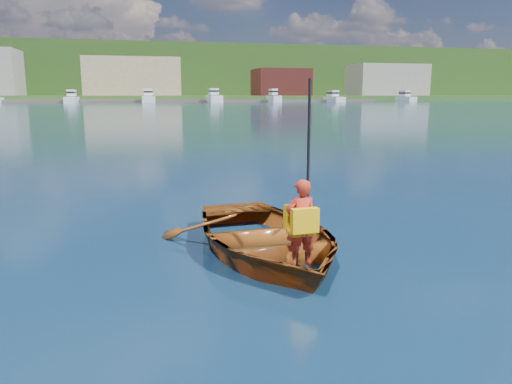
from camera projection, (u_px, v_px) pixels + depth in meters
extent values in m
plane|color=#0E1F46|center=(356.00, 265.00, 6.49)|extent=(600.00, 600.00, 0.00)
imported|color=brown|center=(265.00, 237.00, 6.95)|extent=(2.95, 3.89, 0.76)
imported|color=red|center=(301.00, 223.00, 6.08)|extent=(0.42, 0.29, 1.08)
cube|color=yellow|center=(305.00, 221.00, 5.96)|extent=(0.35, 0.13, 0.30)
cube|color=yellow|center=(297.00, 216.00, 6.18)|extent=(0.35, 0.11, 0.30)
cube|color=yellow|center=(301.00, 233.00, 6.10)|extent=(0.32, 0.25, 0.05)
cylinder|color=black|center=(308.00, 172.00, 6.15)|extent=(0.04, 0.04, 2.27)
cube|color=#2D501D|center=(148.00, 98.00, 188.16)|extent=(400.00, 80.00, 2.00)
cube|color=#27441C|center=(146.00, 76.00, 234.11)|extent=(400.00, 100.00, 22.00)
cube|color=brown|center=(119.00, 101.00, 146.11)|extent=(160.04, 6.20, 0.80)
cube|color=tan|center=(132.00, 77.00, 161.80)|extent=(30.00, 16.00, 12.00)
cube|color=maroon|center=(281.00, 82.00, 172.97)|extent=(18.00, 16.00, 9.00)
cube|color=gray|center=(387.00, 80.00, 181.48)|extent=(26.00, 16.00, 11.00)
cube|color=white|center=(72.00, 100.00, 138.55)|extent=(2.97, 10.60, 1.91)
cube|color=white|center=(72.00, 93.00, 139.17)|extent=(2.08, 4.77, 1.80)
cube|color=black|center=(72.00, 92.00, 139.16)|extent=(2.14, 4.98, 0.50)
cube|color=white|center=(148.00, 100.00, 143.09)|extent=(3.57, 12.74, 2.11)
cube|color=white|center=(148.00, 92.00, 143.89)|extent=(2.50, 5.73, 1.80)
cube|color=black|center=(148.00, 92.00, 143.87)|extent=(2.57, 5.99, 0.50)
cube|color=white|center=(214.00, 99.00, 147.20)|extent=(3.52, 12.58, 2.34)
cube|color=white|center=(213.00, 91.00, 147.97)|extent=(2.47, 5.66, 1.80)
cube|color=black|center=(213.00, 91.00, 147.95)|extent=(2.54, 5.91, 0.50)
cube|color=white|center=(274.00, 99.00, 151.19)|extent=(2.55, 9.12, 2.27)
cube|color=white|center=(273.00, 92.00, 151.63)|extent=(1.79, 4.10, 1.80)
cube|color=black|center=(273.00, 91.00, 151.61)|extent=(1.84, 4.29, 0.50)
cube|color=white|center=(334.00, 100.00, 155.44)|extent=(3.16, 11.30, 1.83)
cube|color=white|center=(333.00, 93.00, 156.14)|extent=(2.21, 5.08, 1.80)
cube|color=black|center=(333.00, 93.00, 156.12)|extent=(2.28, 5.31, 0.50)
cube|color=white|center=(406.00, 100.00, 160.80)|extent=(2.63, 9.39, 1.84)
cube|color=white|center=(405.00, 93.00, 161.32)|extent=(1.84, 4.23, 1.80)
cube|color=black|center=(405.00, 93.00, 161.30)|extent=(1.89, 4.41, 0.50)
cylinder|color=#382314|center=(149.00, 76.00, 219.52)|extent=(0.80, 0.80, 2.91)
sphere|color=#2A571D|center=(148.00, 67.00, 218.78)|extent=(5.42, 5.42, 5.42)
cylinder|color=#382314|center=(269.00, 78.00, 229.14)|extent=(0.80, 0.80, 2.56)
sphere|color=#2A571D|center=(269.00, 71.00, 228.49)|extent=(4.77, 4.77, 4.77)
cylinder|color=#382314|center=(415.00, 88.00, 221.62)|extent=(0.80, 0.80, 2.93)
sphere|color=#2A571D|center=(415.00, 79.00, 220.87)|extent=(5.48, 5.48, 5.48)
cylinder|color=#382314|center=(396.00, 80.00, 237.41)|extent=(0.80, 0.80, 3.55)
sphere|color=#2A571D|center=(396.00, 70.00, 236.50)|extent=(6.63, 6.63, 6.63)
cylinder|color=#382314|center=(141.00, 74.00, 222.93)|extent=(0.80, 0.80, 3.50)
sphere|color=#2A571D|center=(140.00, 63.00, 222.04)|extent=(6.53, 6.53, 6.53)
cylinder|color=#382314|center=(85.00, 64.00, 240.54)|extent=(0.80, 0.80, 3.92)
sphere|color=#2A571D|center=(84.00, 53.00, 239.54)|extent=(7.31, 7.31, 7.31)
cylinder|color=#382314|center=(174.00, 76.00, 219.08)|extent=(0.80, 0.80, 4.20)
sphere|color=#2A571D|center=(173.00, 63.00, 218.01)|extent=(7.84, 7.84, 7.84)
cylinder|color=#382314|center=(159.00, 60.00, 265.97)|extent=(0.80, 0.80, 3.86)
sphere|color=#2A571D|center=(159.00, 50.00, 264.99)|extent=(7.21, 7.21, 7.21)
cylinder|color=#382314|center=(431.00, 70.00, 280.29)|extent=(0.80, 0.80, 3.20)
sphere|color=#2A571D|center=(431.00, 62.00, 279.48)|extent=(5.97, 5.97, 5.97)
cylinder|color=#382314|center=(186.00, 80.00, 214.46)|extent=(0.80, 0.80, 2.83)
sphere|color=#2A571D|center=(186.00, 71.00, 213.73)|extent=(5.29, 5.29, 5.29)
cylinder|color=#382314|center=(227.00, 65.00, 259.81)|extent=(0.80, 0.80, 4.05)
sphere|color=#2A571D|center=(226.00, 54.00, 258.78)|extent=(7.57, 7.57, 7.57)
cylinder|color=#382314|center=(25.00, 62.00, 237.00)|extent=(0.80, 0.80, 4.05)
sphere|color=#2A571D|center=(24.00, 51.00, 235.96)|extent=(7.56, 7.56, 7.56)
cylinder|color=#382314|center=(15.00, 71.00, 213.06)|extent=(0.80, 0.80, 3.93)
sphere|color=#2A571D|center=(14.00, 59.00, 212.06)|extent=(7.34, 7.34, 7.34)
cylinder|color=#382314|center=(443.00, 72.00, 269.41)|extent=(0.80, 0.80, 4.02)
sphere|color=#2A571D|center=(444.00, 62.00, 268.39)|extent=(7.50, 7.50, 7.50)
cylinder|color=#382314|center=(42.00, 67.00, 226.89)|extent=(0.80, 0.80, 3.98)
sphere|color=#2A571D|center=(41.00, 55.00, 225.87)|extent=(7.43, 7.43, 7.43)
cylinder|color=#382314|center=(287.00, 63.00, 282.35)|extent=(0.80, 0.80, 2.84)
sphere|color=#2A571D|center=(287.00, 56.00, 281.62)|extent=(5.30, 5.30, 5.30)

